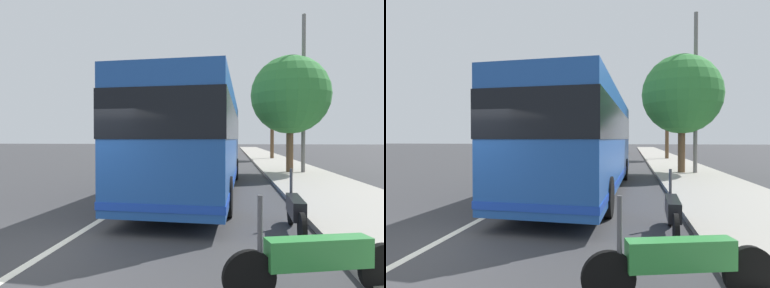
{
  "view_description": "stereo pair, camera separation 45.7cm",
  "coord_description": "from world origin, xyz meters",
  "views": [
    {
      "loc": [
        -4.6,
        -3.08,
        1.92
      ],
      "look_at": [
        6.23,
        -1.67,
        1.74
      ],
      "focal_mm": 28.81,
      "sensor_mm": 36.0,
      "label": 1
    },
    {
      "loc": [
        -4.53,
        -3.53,
        1.92
      ],
      "look_at": [
        6.23,
        -1.67,
        1.74
      ],
      "focal_mm": 28.81,
      "sensor_mm": 36.0,
      "label": 2
    }
  ],
  "objects": [
    {
      "name": "utility_pole",
      "position": [
        12.52,
        -6.87,
        4.28
      ],
      "size": [
        0.2,
        0.2,
        8.56
      ],
      "primitive_type": "cylinder",
      "color": "slate",
      "rests_on": "ground"
    },
    {
      "name": "car_side_street",
      "position": [
        20.76,
        2.54,
        0.73
      ],
      "size": [
        4.29,
        2.05,
        1.54
      ],
      "rotation": [
        0.0,
        0.0,
        3.18
      ],
      "color": "silver",
      "rests_on": "ground"
    },
    {
      "name": "coach_bus",
      "position": [
        6.52,
        -1.91,
        1.95
      ],
      "size": [
        11.03,
        3.01,
        3.43
      ],
      "rotation": [
        0.0,
        0.0,
        -0.04
      ],
      "color": "#1E4C9E",
      "rests_on": "ground"
    },
    {
      "name": "roadside_tree_far_block",
      "position": [
        24.63,
        -6.76,
        5.16
      ],
      "size": [
        2.73,
        2.73,
        6.6
      ],
      "color": "brown",
      "rests_on": "ground"
    },
    {
      "name": "sidewalk_curb",
      "position": [
        10.0,
        -6.58,
        0.07
      ],
      "size": [
        110.0,
        3.6,
        0.14
      ],
      "primitive_type": "cube",
      "color": "#9E998E",
      "rests_on": "ground"
    },
    {
      "name": "roadside_tree_mid_block",
      "position": [
        12.59,
        -6.18,
        4.28
      ],
      "size": [
        4.19,
        4.19,
        6.39
      ],
      "color": "brown",
      "rests_on": "ground"
    },
    {
      "name": "motorcycle_nearest_curb",
      "position": [
        -0.81,
        -4.09,
        0.48
      ],
      "size": [
        0.69,
        2.28,
        1.27
      ],
      "rotation": [
        0.0,
        0.0,
        1.83
      ],
      "color": "black",
      "rests_on": "ground"
    },
    {
      "name": "ground_plane",
      "position": [
        0.0,
        0.0,
        0.0
      ],
      "size": [
        220.0,
        220.0,
        0.0
      ],
      "primitive_type": "plane",
      "color": "#38383A"
    },
    {
      "name": "car_ahead_same_lane",
      "position": [
        43.07,
        -2.04,
        0.73
      ],
      "size": [
        4.17,
        1.96,
        1.57
      ],
      "rotation": [
        0.0,
        0.0,
        -0.02
      ],
      "color": "silver",
      "rests_on": "ground"
    },
    {
      "name": "motorcycle_mid_row",
      "position": [
        1.74,
        -4.34,
        0.47
      ],
      "size": [
        2.19,
        0.3,
        1.26
      ],
      "rotation": [
        0.0,
        0.0,
        -0.05
      ],
      "color": "black",
      "rests_on": "ground"
    },
    {
      "name": "lane_divider_line",
      "position": [
        10.0,
        0.0,
        0.0
      ],
      "size": [
        110.0,
        0.16,
        0.01
      ],
      "primitive_type": "cube",
      "color": "silver",
      "rests_on": "ground"
    },
    {
      "name": "car_far_distant",
      "position": [
        35.95,
        -1.79,
        0.73
      ],
      "size": [
        4.01,
        2.02,
        1.57
      ],
      "rotation": [
        0.0,
        0.0,
        -0.05
      ],
      "color": "red",
      "rests_on": "ground"
    }
  ]
}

